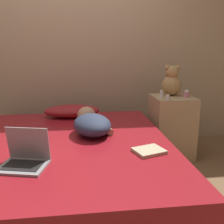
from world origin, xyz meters
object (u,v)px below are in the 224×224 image
bottle_clear (168,97)px  bottle_white (161,94)px  pillow (72,111)px  teddy_bear (172,82)px  bottle_pink (187,94)px  person_lying (91,123)px  laptop (25,158)px  book (149,151)px

bottle_clear → bottle_white: bearing=97.5°
pillow → teddy_bear: 1.18m
bottle_pink → bottle_clear: size_ratio=1.39×
person_lying → laptop: size_ratio=1.91×
person_lying → bottle_clear: bearing=11.3°
bottle_white → laptop: bearing=-139.5°
teddy_bear → bottle_pink: size_ratio=4.39×
teddy_bear → pillow: bearing=178.1°
person_lying → book: (0.41, -0.53, -0.08)m
pillow → book: (0.60, -1.12, -0.06)m
laptop → teddy_bear: teddy_bear is taller
person_lying → teddy_bear: 1.13m
bottle_white → book: bearing=-111.9°
person_lying → book: size_ratio=2.53×
bottle_pink → book: (-0.67, -0.94, -0.26)m
laptop → bottle_pink: bottle_pink is taller
teddy_bear → book: 1.26m
pillow → teddy_bear: (1.14, -0.04, 0.31)m
teddy_bear → book: teddy_bear is taller
teddy_bear → bottle_white: bearing=-142.1°
pillow → person_lying: (0.19, -0.59, 0.02)m
pillow → person_lying: bearing=-71.9°
pillow → book: bearing=-61.9°
pillow → bottle_white: bearing=-9.0°
person_lying → teddy_bear: size_ratio=1.92×
bottle_white → bottle_clear: (0.02, -0.15, -0.01)m
bottle_clear → laptop: bearing=-144.2°
person_lying → bottle_pink: (1.07, 0.41, 0.18)m
teddy_bear → laptop: bearing=-139.8°
bottle_white → bottle_pink: bottle_white is taller
person_lying → teddy_bear: teddy_bear is taller
pillow → bottle_pink: (1.27, -0.18, 0.20)m
person_lying → teddy_bear: bearing=22.6°
laptop → book: 0.88m
bottle_white → bottle_pink: 0.28m
person_lying → laptop: bearing=-133.6°
pillow → person_lying: person_lying is taller
laptop → pillow: bearing=91.1°
bottle_white → teddy_bear: bearing=37.9°
teddy_bear → bottle_white: (-0.15, -0.12, -0.11)m
bottle_white → bottle_pink: bearing=-4.0°
book → pillow: bearing=118.1°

